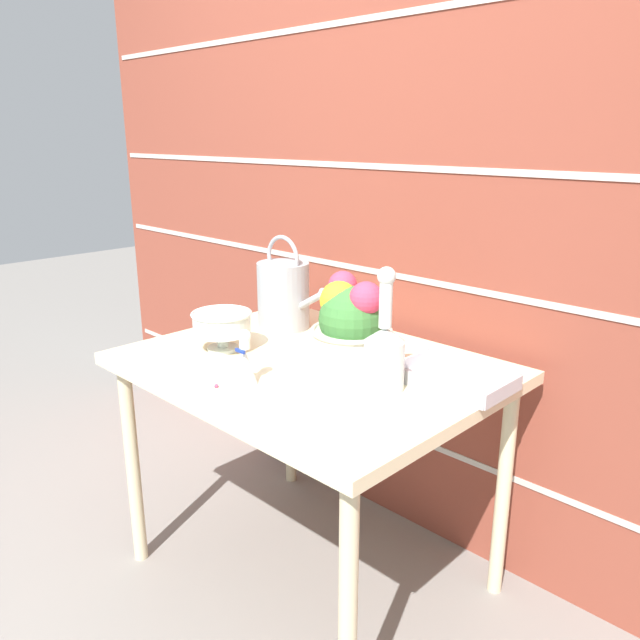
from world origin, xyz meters
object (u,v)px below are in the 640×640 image
Objects in this scene: crystal_pedestal_bowl at (222,324)px; glass_decanter at (384,351)px; flower_planter at (351,325)px; figurine_vase at (246,363)px; wire_tray at (453,380)px; watering_can at (284,294)px.

glass_decanter is (0.55, 0.11, 0.02)m from crystal_pedestal_bowl.
crystal_pedestal_bowl is at bearing -168.96° from glass_decanter.
flower_planter is 0.81× the size of glass_decanter.
figurine_vase is 0.51× the size of wire_tray.
watering_can is at bearing 97.80° from crystal_pedestal_bowl.
watering_can is 0.30m from crystal_pedestal_bowl.
glass_decanter is at bearing -17.74° from watering_can.
watering_can is 1.72× the size of crystal_pedestal_bowl.
crystal_pedestal_bowl is (0.04, -0.30, -0.03)m from watering_can.
crystal_pedestal_bowl is at bearing -82.20° from watering_can.
crystal_pedestal_bowl is 0.71× the size of flower_planter.
watering_can is 0.98× the size of glass_decanter.
flower_planter is (0.41, -0.11, 0.00)m from watering_can.
wire_tray is (0.70, -0.03, -0.11)m from watering_can.
glass_decanter is 1.09× the size of wire_tray.
watering_can reaches higher than wire_tray.
figurine_vase is (-0.10, -0.31, -0.06)m from flower_planter.
watering_can is 2.09× the size of figurine_vase.
watering_can is at bearing 162.26° from glass_decanter.
figurine_vase is 0.56m from wire_tray.
crystal_pedestal_bowl is 0.30m from figurine_vase.
watering_can is 0.62m from glass_decanter.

